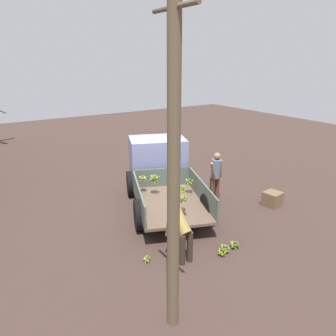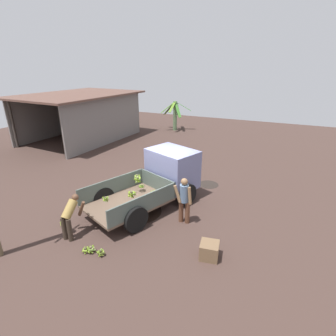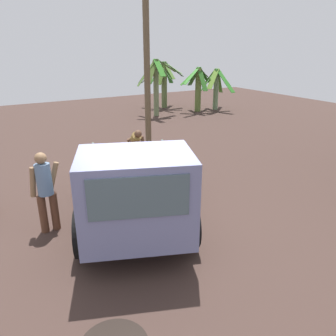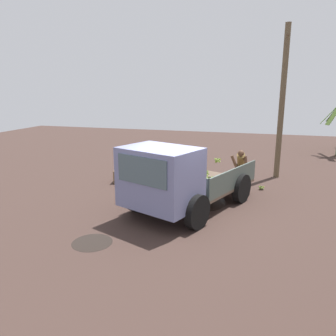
# 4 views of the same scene
# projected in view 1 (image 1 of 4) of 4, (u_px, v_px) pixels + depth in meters

# --- Properties ---
(ground) EXTENTS (36.00, 36.00, 0.00)m
(ground) POSITION_uv_depth(u_px,v_px,m) (155.00, 197.00, 11.44)
(ground) COLOR #3F2D28
(mud_patch_0) EXTENTS (0.92, 0.92, 0.01)m
(mud_patch_0) POSITION_uv_depth(u_px,v_px,m) (161.00, 173.00, 13.80)
(mud_patch_0) COLOR black
(mud_patch_0) RESTS_ON ground
(mud_patch_1) EXTENTS (1.76, 1.76, 0.01)m
(mud_patch_1) POSITION_uv_depth(u_px,v_px,m) (171.00, 213.00, 10.22)
(mud_patch_1) COLOR black
(mud_patch_1) RESTS_ON ground
(cargo_truck) EXTENTS (4.78, 3.39, 1.97)m
(cargo_truck) POSITION_uv_depth(u_px,v_px,m) (160.00, 168.00, 11.20)
(cargo_truck) COLOR brown
(cargo_truck) RESTS_ON ground
(utility_pole) EXTENTS (1.06, 0.21, 5.68)m
(utility_pole) POSITION_uv_depth(u_px,v_px,m) (174.00, 173.00, 5.08)
(utility_pole) COLOR brown
(utility_pole) RESTS_ON ground
(person_foreground_visitor) EXTENTS (0.36, 0.64, 1.68)m
(person_foreground_visitor) POSITION_uv_depth(u_px,v_px,m) (216.00, 174.00, 10.88)
(person_foreground_visitor) COLOR brown
(person_foreground_visitor) RESTS_ON ground
(person_worker_loading) EXTENTS (0.72, 0.64, 1.35)m
(person_worker_loading) POSITION_uv_depth(u_px,v_px,m) (181.00, 229.00, 7.66)
(person_worker_loading) COLOR #352A21
(person_worker_loading) RESTS_ON ground
(banana_bunch_on_ground_0) EXTENTS (0.27, 0.28, 0.22)m
(banana_bunch_on_ground_0) POSITION_uv_depth(u_px,v_px,m) (225.00, 248.00, 8.11)
(banana_bunch_on_ground_0) COLOR brown
(banana_bunch_on_ground_0) RESTS_ON ground
(banana_bunch_on_ground_1) EXTENTS (0.24, 0.24, 0.18)m
(banana_bunch_on_ground_1) POSITION_uv_depth(u_px,v_px,m) (222.00, 252.00, 7.98)
(banana_bunch_on_ground_1) COLOR #453E2D
(banana_bunch_on_ground_1) RESTS_ON ground
(banana_bunch_on_ground_2) EXTENTS (0.24, 0.24, 0.20)m
(banana_bunch_on_ground_2) POSITION_uv_depth(u_px,v_px,m) (235.00, 244.00, 8.29)
(banana_bunch_on_ground_2) COLOR #453E2D
(banana_bunch_on_ground_2) RESTS_ON ground
(banana_bunch_on_ground_3) EXTENTS (0.20, 0.20, 0.15)m
(banana_bunch_on_ground_3) POSITION_uv_depth(u_px,v_px,m) (147.00, 259.00, 7.75)
(banana_bunch_on_ground_3) COLOR brown
(banana_bunch_on_ground_3) RESTS_ON ground
(wooden_crate_0) EXTENTS (0.59, 0.59, 0.47)m
(wooden_crate_0) POSITION_uv_depth(u_px,v_px,m) (272.00, 199.00, 10.69)
(wooden_crate_0) COLOR brown
(wooden_crate_0) RESTS_ON ground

